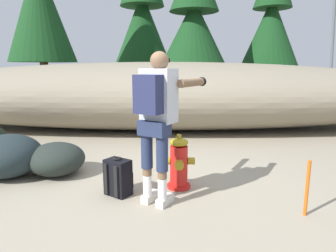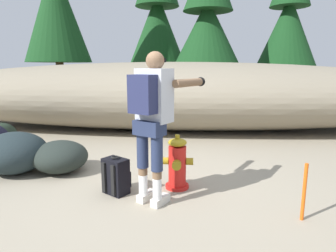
{
  "view_description": "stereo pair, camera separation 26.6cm",
  "coord_description": "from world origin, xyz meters",
  "views": [
    {
      "loc": [
        0.18,
        -3.45,
        1.53
      ],
      "look_at": [
        0.14,
        0.48,
        0.75
      ],
      "focal_mm": 31.83,
      "sensor_mm": 36.0,
      "label": 1
    },
    {
      "loc": [
        0.44,
        -3.44,
        1.53
      ],
      "look_at": [
        0.14,
        0.48,
        0.75
      ],
      "focal_mm": 31.83,
      "sensor_mm": 36.0,
      "label": 2
    }
  ],
  "objects": [
    {
      "name": "pine_tree_right",
      "position": [
        4.17,
        9.0,
        3.41
      ],
      "size": [
        2.32,
        2.32,
        6.12
      ],
      "color": "#47331E",
      "rests_on": "ground_plane"
    },
    {
      "name": "ground_plane",
      "position": [
        0.0,
        0.0,
        -0.02
      ],
      "size": [
        56.0,
        56.0,
        0.04
      ],
      "primitive_type": "cube",
      "color": "gray"
    },
    {
      "name": "pine_tree_center",
      "position": [
        0.97,
        7.46,
        3.05
      ],
      "size": [
        2.65,
        2.65,
        5.57
      ],
      "color": "#47331E",
      "rests_on": "ground_plane"
    },
    {
      "name": "boulder_mid",
      "position": [
        -2.12,
        0.56,
        0.3
      ],
      "size": [
        1.02,
        1.0,
        0.6
      ],
      "primitive_type": "ellipsoid",
      "rotation": [
        0.0,
        0.0,
        4.62
      ],
      "color": "#1F2A2D",
      "rests_on": "ground_plane"
    },
    {
      "name": "boulder_small",
      "position": [
        -1.47,
        0.64,
        0.23
      ],
      "size": [
        1.11,
        1.1,
        0.47
      ],
      "primitive_type": "ellipsoid",
      "rotation": [
        0.0,
        0.0,
        5.75
      ],
      "color": "#222A25",
      "rests_on": "ground_plane"
    },
    {
      "name": "dirt_embankment",
      "position": [
        0.0,
        4.01,
        0.83
      ],
      "size": [
        14.51,
        3.2,
        1.66
      ],
      "primitive_type": "ellipsoid",
      "color": "gray",
      "rests_on": "ground_plane"
    },
    {
      "name": "utility_worker",
      "position": [
        0.04,
        -0.24,
        1.07
      ],
      "size": [
        0.83,
        1.03,
        1.7
      ],
      "rotation": [
        0.0,
        0.0,
        1.05
      ],
      "color": "beige",
      "rests_on": "ground_plane"
    },
    {
      "name": "survey_stake",
      "position": [
        1.59,
        -0.55,
        0.3
      ],
      "size": [
        0.04,
        0.04,
        0.6
      ],
      "primitive_type": "cylinder",
      "color": "#E55914",
      "rests_on": "ground_plane"
    },
    {
      "name": "pine_tree_left",
      "position": [
        -1.02,
        9.59,
        3.51
      ],
      "size": [
        2.82,
        2.82,
        6.92
      ],
      "color": "#47331E",
      "rests_on": "ground_plane"
    },
    {
      "name": "spare_backpack",
      "position": [
        -0.46,
        -0.05,
        0.22
      ],
      "size": [
        0.36,
        0.36,
        0.47
      ],
      "rotation": [
        0.0,
        0.0,
        0.98
      ],
      "color": "black",
      "rests_on": "ground_plane"
    },
    {
      "name": "fire_hydrant",
      "position": [
        0.28,
        0.17,
        0.32
      ],
      "size": [
        0.4,
        0.35,
        0.7
      ],
      "color": "red",
      "rests_on": "ground_plane"
    }
  ]
}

